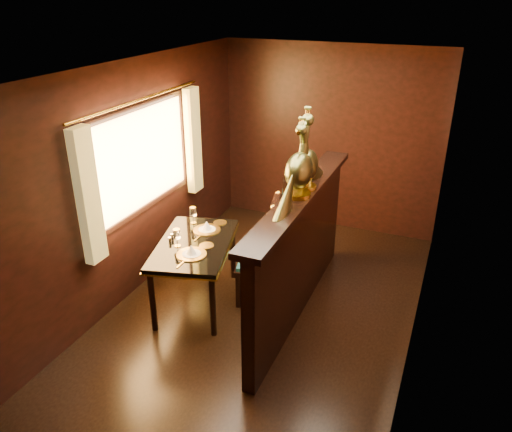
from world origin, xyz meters
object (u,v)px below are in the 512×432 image
object	(u,v)px
peacock_right	(307,152)
peacock_left	(300,155)
chair_left	(268,249)
chair_right	(282,221)
dining_table	(194,248)

from	to	relation	value
peacock_right	peacock_left	bearing A→B (deg)	-90.00
chair_left	peacock_left	bearing A→B (deg)	-39.81
chair_right	peacock_right	xyz separation A→B (m)	(0.40, -0.49, 1.01)
chair_left	peacock_left	distance (m)	1.19
chair_left	dining_table	bearing A→B (deg)	-169.60
dining_table	chair_left	size ratio (longest dim) A/B	1.12
peacock_left	dining_table	bearing A→B (deg)	-172.85
dining_table	chair_right	world-z (taller)	chair_right
chair_left	peacock_right	xyz separation A→B (m)	(0.36, 0.04, 1.09)
dining_table	chair_left	bearing A→B (deg)	8.87
dining_table	peacock_left	size ratio (longest dim) A/B	1.71
chair_left	chair_right	xyz separation A→B (m)	(-0.04, 0.53, 0.08)
chair_left	peacock_right	world-z (taller)	peacock_right
chair_left	peacock_right	size ratio (longest dim) A/B	1.65
dining_table	chair_left	xyz separation A→B (m)	(0.71, 0.31, -0.01)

